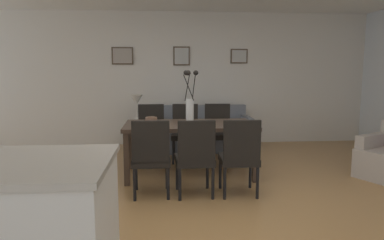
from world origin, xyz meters
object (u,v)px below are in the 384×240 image
at_px(dining_chair_far_right, 185,130).
at_px(bowl_near_right, 151,119).
at_px(dining_chair_near_left, 151,154).
at_px(table_lamp, 137,102).
at_px(bowl_near_left, 150,123).
at_px(dining_chair_mid_right, 218,129).
at_px(framed_picture_left, 122,56).
at_px(sofa, 201,134).
at_px(framed_picture_center, 182,56).
at_px(dining_chair_near_right, 151,130).
at_px(dining_table, 190,129).
at_px(dining_chair_mid_left, 240,154).
at_px(centerpiece_vase, 190,103).
at_px(framed_picture_right, 239,56).
at_px(dining_chair_far_left, 195,154).
at_px(side_table, 137,136).

height_order(dining_chair_far_right, bowl_near_right, dining_chair_far_right).
distance_m(dining_chair_near_left, table_lamp, 2.53).
bearing_deg(dining_chair_far_right, bowl_near_left, -116.68).
distance_m(dining_chair_near_left, dining_chair_far_right, 1.75).
xyz_separation_m(dining_chair_mid_right, framed_picture_left, (-1.67, 1.31, 1.24)).
distance_m(bowl_near_left, table_lamp, 1.87).
height_order(table_lamp, framed_picture_left, framed_picture_left).
height_order(sofa, framed_picture_center, framed_picture_center).
xyz_separation_m(dining_chair_near_left, dining_chair_near_right, (-0.05, 1.68, 0.00)).
height_order(dining_table, dining_chair_mid_left, dining_chair_mid_left).
bearing_deg(dining_chair_near_right, dining_chair_near_left, -88.27).
distance_m(centerpiece_vase, bowl_near_right, 0.63).
xyz_separation_m(framed_picture_left, framed_picture_right, (2.29, 0.00, 0.00)).
bearing_deg(dining_chair_far_left, table_lamp, 108.73).
bearing_deg(framed_picture_left, dining_table, -62.00).
bearing_deg(bowl_near_left, dining_chair_mid_right, 44.50).
bearing_deg(dining_chair_near_right, bowl_near_left, -88.75).
distance_m(dining_table, framed_picture_center, 2.41).
distance_m(centerpiece_vase, side_table, 2.00).
height_order(bowl_near_right, sofa, bowl_near_right).
distance_m(dining_table, sofa, 1.74).
bearing_deg(dining_chair_far_left, framed_picture_right, 69.23).
xyz_separation_m(dining_chair_far_right, bowl_near_right, (-0.53, -0.64, 0.27)).
height_order(sofa, framed_picture_right, framed_picture_right).
relative_size(dining_chair_near_right, side_table, 1.77).
xyz_separation_m(dining_chair_near_right, framed_picture_center, (0.56, 1.31, 1.24)).
height_order(bowl_near_right, framed_picture_right, framed_picture_right).
bearing_deg(framed_picture_right, dining_chair_near_right, -142.57).
distance_m(dining_chair_mid_left, table_lamp, 2.89).
height_order(bowl_near_left, framed_picture_center, framed_picture_center).
xyz_separation_m(centerpiece_vase, bowl_near_left, (-0.54, -0.21, -0.24)).
bearing_deg(dining_table, framed_picture_right, 62.00).
relative_size(dining_chair_far_right, framed_picture_left, 2.25).
height_order(dining_chair_far_right, dining_chair_mid_left, same).
distance_m(centerpiece_vase, framed_picture_right, 2.54).
bearing_deg(centerpiece_vase, dining_chair_far_left, -90.13).
bearing_deg(dining_chair_mid_right, centerpiece_vase, -121.97).
bearing_deg(bowl_near_right, dining_chair_mid_left, -45.62).
height_order(dining_chair_mid_left, sofa, dining_chair_mid_left).
distance_m(dining_chair_far_right, dining_chair_mid_right, 0.54).
bearing_deg(dining_chair_far_left, framed_picture_center, 89.98).
relative_size(centerpiece_vase, side_table, 1.41).
bearing_deg(dining_chair_far_right, framed_picture_right, 48.46).
relative_size(side_table, framed_picture_center, 1.42).
bearing_deg(centerpiece_vase, dining_chair_near_right, 123.79).
bearing_deg(dining_chair_near_left, side_table, 97.80).
xyz_separation_m(dining_chair_far_right, bowl_near_left, (-0.53, -1.05, 0.27)).
distance_m(dining_chair_far_right, framed_picture_right, 2.14).
bearing_deg(dining_chair_near_left, framed_picture_left, 101.93).
relative_size(dining_chair_mid_left, framed_picture_right, 2.72).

